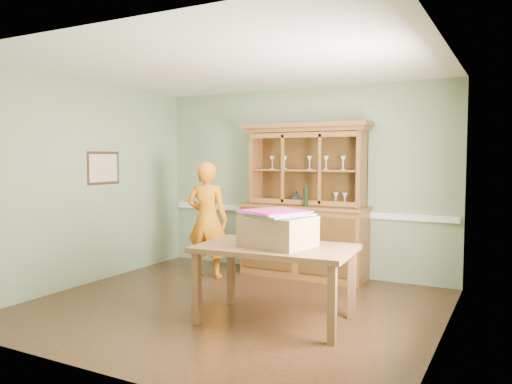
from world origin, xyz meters
The scene contains 14 objects.
floor centered at (0.00, 0.00, 0.00)m, with size 4.50×4.50×0.00m, color #492917.
ceiling centered at (0.00, 0.00, 2.70)m, with size 4.50×4.50×0.00m, color white.
wall_back centered at (0.00, 2.00, 1.35)m, with size 4.50×4.50×0.00m, color gray.
wall_left centered at (-2.25, 0.00, 1.35)m, with size 4.00×4.00×0.00m, color gray.
wall_right centered at (2.25, 0.00, 1.35)m, with size 4.00×4.00×0.00m, color gray.
wall_front centered at (0.00, -2.00, 1.35)m, with size 4.50×4.50×0.00m, color gray.
chair_rail centered at (0.00, 1.98, 0.90)m, with size 4.41×0.05×0.08m, color white.
framed_map centered at (-2.23, 0.30, 1.55)m, with size 0.03×0.60×0.46m.
window_panel centered at (2.23, -0.30, 1.50)m, with size 0.03×0.96×1.36m.
china_hutch centered at (0.16, 1.75, 0.76)m, with size 1.85×0.61×2.17m.
dining_table centered at (0.66, -0.23, 0.70)m, with size 1.65×1.06×0.79m.
cardboard_box centered at (0.69, -0.23, 0.95)m, with size 0.67×0.53×0.31m, color #9C7050.
kite_stack centered at (0.67, -0.21, 1.13)m, with size 0.74×0.74×0.05m.
person centered at (-1.03, 1.06, 0.82)m, with size 0.60×0.39×1.64m, color orange.
Camera 1 is at (2.87, -4.79, 1.70)m, focal length 35.00 mm.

